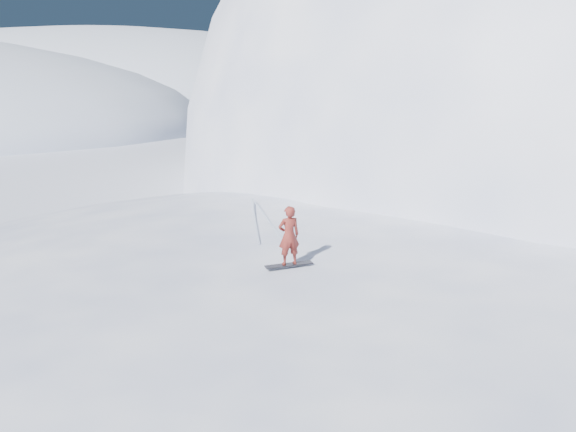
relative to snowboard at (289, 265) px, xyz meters
name	(u,v)px	position (x,y,z in m)	size (l,w,h in m)	color
ground	(313,339)	(0.70, 0.31, -2.41)	(400.00, 400.00, 0.00)	white
near_ridge	(336,296)	(1.70, 3.31, -2.41)	(36.00, 28.00, 4.80)	white
summit_peak	(568,173)	(22.70, 26.31, -2.41)	(60.00, 56.00, 56.00)	white
peak_shoulder	(441,190)	(10.70, 20.31, -2.41)	(28.00, 24.00, 18.00)	white
far_ridge_c	(109,109)	(-39.30, 110.31, -2.41)	(140.00, 90.00, 36.00)	white
wind_bumps	(291,307)	(0.15, 2.43, -2.41)	(16.00, 14.40, 1.00)	white
snowboard	(289,265)	(0.00, 0.00, 0.00)	(1.32, 0.25, 0.02)	black
snowboarder	(289,236)	(0.00, 0.00, 0.82)	(0.59, 0.39, 1.62)	maroon
board_tracks	(261,217)	(-0.89, 4.82, 0.01)	(1.36, 5.98, 0.04)	silver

